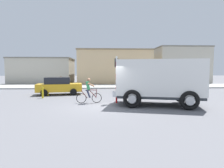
{
  "coord_description": "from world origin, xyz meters",
  "views": [
    {
      "loc": [
        0.04,
        -11.54,
        2.28
      ],
      "look_at": [
        0.72,
        2.5,
        1.2
      ],
      "focal_mm": 29.86,
      "sensor_mm": 36.0,
      "label": 1
    }
  ],
  "objects": [
    {
      "name": "building_corner_left",
      "position": [
        -9.83,
        19.86,
        2.1
      ],
      "size": [
        9.64,
        6.06,
        4.18
      ],
      "color": "#B2AD9E",
      "rests_on": "ground"
    },
    {
      "name": "truck_foreground",
      "position": [
        3.61,
        0.2,
        1.67
      ],
      "size": [
        5.84,
        3.74,
        2.9
      ],
      "color": "white",
      "rests_on": "ground"
    },
    {
      "name": "building_mid_block",
      "position": [
        1.9,
        19.74,
        2.71
      ],
      "size": [
        11.57,
        7.87,
        5.41
      ],
      "color": "#D1B284",
      "rests_on": "ground"
    },
    {
      "name": "pedestrian_near_kerb",
      "position": [
        -4.37,
        8.22,
        0.85
      ],
      "size": [
        0.34,
        0.22,
        1.62
      ],
      "color": "#2D334C",
      "rests_on": "ground"
    },
    {
      "name": "sidewalk_far",
      "position": [
        0.0,
        13.06,
        0.08
      ],
      "size": [
        80.0,
        5.0,
        0.16
      ],
      "primitive_type": "cube",
      "color": "#ADADA8",
      "rests_on": "ground"
    },
    {
      "name": "car_red_near",
      "position": [
        -4.0,
        5.69,
        0.82
      ],
      "size": [
        4.23,
        2.37,
        1.6
      ],
      "color": "gold",
      "rests_on": "ground"
    },
    {
      "name": "car_white_mid",
      "position": [
        4.34,
        8.97,
        0.82
      ],
      "size": [
        4.2,
        2.28,
        1.6
      ],
      "color": "gold",
      "rests_on": "ground"
    },
    {
      "name": "traffic_light_pole",
      "position": [
        0.97,
        1.22,
        2.07
      ],
      "size": [
        0.24,
        0.43,
        3.2
      ],
      "color": "red",
      "rests_on": "ground"
    },
    {
      "name": "bollard_near",
      "position": [
        -4.79,
        3.5,
        0.45
      ],
      "size": [
        0.14,
        0.14,
        0.9
      ],
      "primitive_type": "cylinder",
      "color": "gold",
      "rests_on": "ground"
    },
    {
      "name": "cyclist",
      "position": [
        -0.93,
        1.14,
        0.86
      ],
      "size": [
        1.73,
        0.51,
        1.72
      ],
      "color": "black",
      "rests_on": "ground"
    },
    {
      "name": "ground_plane",
      "position": [
        0.0,
        0.0,
        0.0
      ],
      "size": [
        120.0,
        120.0,
        0.0
      ],
      "primitive_type": "plane",
      "color": "slate"
    },
    {
      "name": "bollard_far",
      "position": [
        -4.79,
        4.9,
        0.45
      ],
      "size": [
        0.14,
        0.14,
        0.9
      ],
      "primitive_type": "cylinder",
      "color": "gold",
      "rests_on": "ground"
    },
    {
      "name": "building_corner_right",
      "position": [
        13.26,
        19.74,
        3.02
      ],
      "size": [
        8.33,
        5.8,
        6.04
      ],
      "color": "#B2AD9E",
      "rests_on": "ground"
    }
  ]
}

